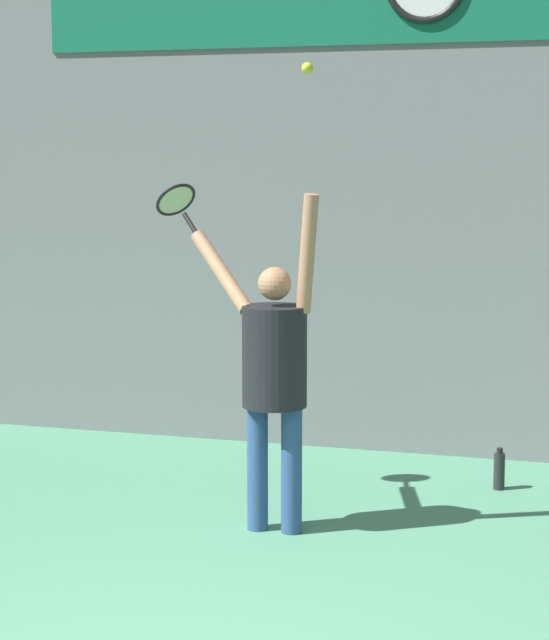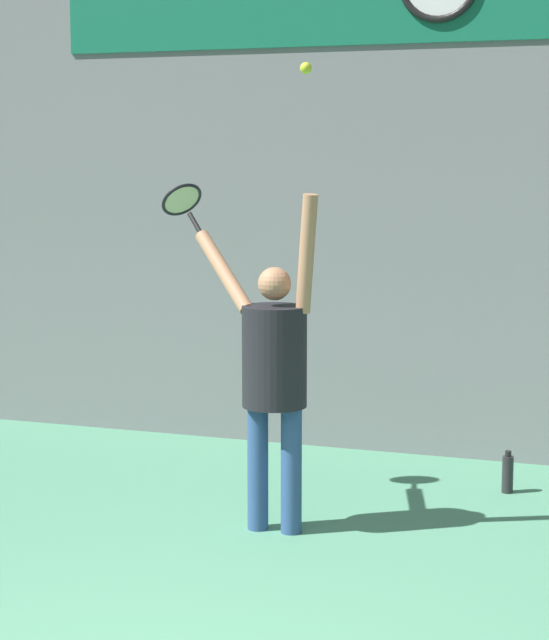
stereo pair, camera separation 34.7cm
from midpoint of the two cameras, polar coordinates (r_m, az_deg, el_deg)
back_wall at (r=8.99m, az=7.28°, el=9.19°), size 18.00×0.10×5.00m
tennis_player at (r=7.08m, az=1.36°, el=-2.27°), size 0.98×0.62×2.10m
tennis_racket at (r=7.71m, az=-3.24°, el=5.82°), size 0.39×0.35×0.35m
tennis_ball at (r=6.80m, az=3.05°, el=12.28°), size 0.07×0.07×0.07m
water_bottle at (r=8.27m, az=12.60°, el=-7.40°), size 0.08×0.08×0.30m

